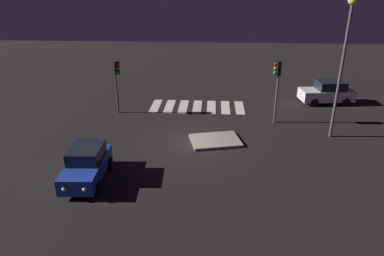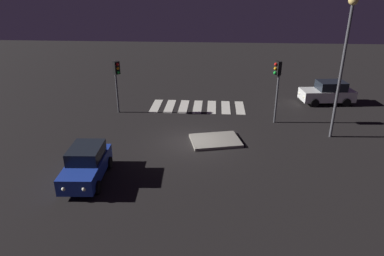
{
  "view_description": "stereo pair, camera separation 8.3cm",
  "coord_description": "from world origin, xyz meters",
  "px_view_note": "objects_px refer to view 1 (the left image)",
  "views": [
    {
      "loc": [
        -1.28,
        19.87,
        9.43
      ],
      "look_at": [
        0.0,
        0.0,
        1.0
      ],
      "focal_mm": 32.23,
      "sensor_mm": 36.0,
      "label": 1
    },
    {
      "loc": [
        -1.37,
        19.86,
        9.43
      ],
      "look_at": [
        0.0,
        0.0,
        1.0
      ],
      "focal_mm": 32.23,
      "sensor_mm": 36.0,
      "label": 2
    }
  ],
  "objects_px": {
    "traffic_light_east": "(116,74)",
    "street_lamp": "(345,47)",
    "car_white": "(327,92)",
    "traffic_island": "(215,141)",
    "traffic_light_south": "(277,77)",
    "car_blue": "(87,164)"
  },
  "relations": [
    {
      "from": "traffic_island",
      "to": "traffic_light_east",
      "type": "relative_size",
      "value": 0.87
    },
    {
      "from": "traffic_island",
      "to": "car_blue",
      "type": "relative_size",
      "value": 0.85
    },
    {
      "from": "car_white",
      "to": "street_lamp",
      "type": "bearing_deg",
      "value": 69.26
    },
    {
      "from": "car_white",
      "to": "traffic_island",
      "type": "bearing_deg",
      "value": 35.0
    },
    {
      "from": "car_blue",
      "to": "traffic_light_south",
      "type": "distance_m",
      "value": 13.95
    },
    {
      "from": "car_blue",
      "to": "traffic_light_south",
      "type": "bearing_deg",
      "value": 125.33
    },
    {
      "from": "traffic_island",
      "to": "traffic_light_south",
      "type": "xyz_separation_m",
      "value": [
        -4.16,
        -3.57,
        3.32
      ]
    },
    {
      "from": "car_white",
      "to": "traffic_light_south",
      "type": "relative_size",
      "value": 1.0
    },
    {
      "from": "car_white",
      "to": "traffic_light_south",
      "type": "bearing_deg",
      "value": 35.94
    },
    {
      "from": "car_white",
      "to": "street_lamp",
      "type": "xyz_separation_m",
      "value": [
        1.74,
        7.03,
        4.94
      ]
    },
    {
      "from": "traffic_light_east",
      "to": "street_lamp",
      "type": "height_order",
      "value": "street_lamp"
    },
    {
      "from": "car_white",
      "to": "traffic_light_east",
      "type": "height_order",
      "value": "traffic_light_east"
    },
    {
      "from": "traffic_light_east",
      "to": "street_lamp",
      "type": "relative_size",
      "value": 0.46
    },
    {
      "from": "traffic_light_south",
      "to": "street_lamp",
      "type": "height_order",
      "value": "street_lamp"
    },
    {
      "from": "traffic_light_south",
      "to": "car_blue",
      "type": "bearing_deg",
      "value": 4.91
    },
    {
      "from": "car_white",
      "to": "street_lamp",
      "type": "relative_size",
      "value": 0.51
    },
    {
      "from": "car_blue",
      "to": "car_white",
      "type": "relative_size",
      "value": 0.92
    },
    {
      "from": "car_white",
      "to": "traffic_light_south",
      "type": "height_order",
      "value": "traffic_light_south"
    },
    {
      "from": "traffic_light_south",
      "to": "car_white",
      "type": "bearing_deg",
      "value": -170.82
    },
    {
      "from": "street_lamp",
      "to": "traffic_island",
      "type": "bearing_deg",
      "value": 9.93
    },
    {
      "from": "traffic_light_south",
      "to": "street_lamp",
      "type": "xyz_separation_m",
      "value": [
        -3.44,
        2.24,
        2.46
      ]
    },
    {
      "from": "traffic_island",
      "to": "car_white",
      "type": "relative_size",
      "value": 0.78
    }
  ]
}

